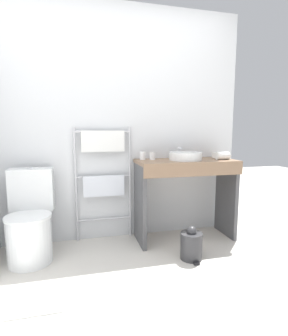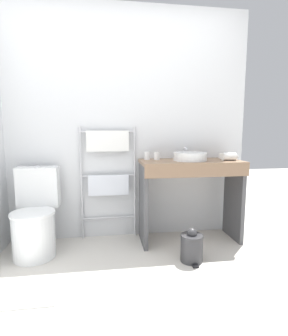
{
  "view_description": "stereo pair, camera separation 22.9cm",
  "coord_description": "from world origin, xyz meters",
  "px_view_note": "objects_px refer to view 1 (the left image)",
  "views": [
    {
      "loc": [
        -0.43,
        -1.32,
        1.14
      ],
      "look_at": [
        0.12,
        0.88,
        0.83
      ],
      "focal_mm": 28.0,
      "sensor_mm": 36.0,
      "label": 1
    },
    {
      "loc": [
        -0.21,
        -1.36,
        1.14
      ],
      "look_at": [
        0.12,
        0.88,
        0.83
      ],
      "focal_mm": 28.0,
      "sensor_mm": 36.0,
      "label": 2
    }
  ],
  "objects_px": {
    "towel_radiator": "(103,168)",
    "hair_dryer": "(222,156)",
    "sink_basin": "(185,156)",
    "toilet": "(30,222)",
    "cup_near_wall": "(143,156)",
    "cup_near_edge": "(152,156)",
    "trash_bin": "(191,245)"
  },
  "relations": [
    {
      "from": "towel_radiator",
      "to": "hair_dryer",
      "type": "distance_m",
      "value": 1.25
    },
    {
      "from": "sink_basin",
      "to": "toilet",
      "type": "bearing_deg",
      "value": -177.48
    },
    {
      "from": "cup_near_wall",
      "to": "cup_near_edge",
      "type": "xyz_separation_m",
      "value": [
        0.1,
        -0.03,
        -0.0
      ]
    },
    {
      "from": "toilet",
      "to": "hair_dryer",
      "type": "bearing_deg",
      "value": 0.42
    },
    {
      "from": "cup_near_wall",
      "to": "sink_basin",
      "type": "bearing_deg",
      "value": -19.53
    },
    {
      "from": "hair_dryer",
      "to": "trash_bin",
      "type": "height_order",
      "value": "hair_dryer"
    },
    {
      "from": "cup_near_wall",
      "to": "toilet",
      "type": "bearing_deg",
      "value": -168.87
    },
    {
      "from": "hair_dryer",
      "to": "towel_radiator",
      "type": "bearing_deg",
      "value": 168.11
    },
    {
      "from": "sink_basin",
      "to": "cup_near_edge",
      "type": "relative_size",
      "value": 4.24
    },
    {
      "from": "toilet",
      "to": "cup_near_wall",
      "type": "xyz_separation_m",
      "value": [
        1.09,
        0.21,
        0.55
      ]
    },
    {
      "from": "cup_near_edge",
      "to": "hair_dryer",
      "type": "distance_m",
      "value": 0.73
    },
    {
      "from": "hair_dryer",
      "to": "cup_near_edge",
      "type": "bearing_deg",
      "value": 166.6
    },
    {
      "from": "sink_basin",
      "to": "trash_bin",
      "type": "height_order",
      "value": "sink_basin"
    },
    {
      "from": "toilet",
      "to": "trash_bin",
      "type": "bearing_deg",
      "value": -14.57
    },
    {
      "from": "cup_near_wall",
      "to": "hair_dryer",
      "type": "bearing_deg",
      "value": -13.9
    },
    {
      "from": "towel_radiator",
      "to": "cup_near_wall",
      "type": "bearing_deg",
      "value": -7.78
    },
    {
      "from": "towel_radiator",
      "to": "trash_bin",
      "type": "height_order",
      "value": "towel_radiator"
    },
    {
      "from": "sink_basin",
      "to": "cup_near_edge",
      "type": "bearing_deg",
      "value": 159.87
    },
    {
      "from": "toilet",
      "to": "cup_near_wall",
      "type": "relative_size",
      "value": 9.66
    },
    {
      "from": "cup_near_wall",
      "to": "trash_bin",
      "type": "distance_m",
      "value": 1.01
    },
    {
      "from": "cup_near_wall",
      "to": "trash_bin",
      "type": "height_order",
      "value": "cup_near_wall"
    },
    {
      "from": "trash_bin",
      "to": "toilet",
      "type": "bearing_deg",
      "value": 165.43
    },
    {
      "from": "toilet",
      "to": "cup_near_edge",
      "type": "xyz_separation_m",
      "value": [
        1.19,
        0.18,
        0.55
      ]
    },
    {
      "from": "toilet",
      "to": "hair_dryer",
      "type": "distance_m",
      "value": 1.98
    },
    {
      "from": "sink_basin",
      "to": "trash_bin",
      "type": "bearing_deg",
      "value": -104.11
    },
    {
      "from": "cup_near_edge",
      "to": "hair_dryer",
      "type": "bearing_deg",
      "value": -13.4
    },
    {
      "from": "sink_basin",
      "to": "cup_near_wall",
      "type": "relative_size",
      "value": 3.99
    },
    {
      "from": "hair_dryer",
      "to": "cup_near_wall",
      "type": "bearing_deg",
      "value": 166.1
    },
    {
      "from": "towel_radiator",
      "to": "trash_bin",
      "type": "distance_m",
      "value": 1.15
    },
    {
      "from": "cup_near_wall",
      "to": "trash_bin",
      "type": "bearing_deg",
      "value": -61.85
    },
    {
      "from": "toilet",
      "to": "towel_radiator",
      "type": "relative_size",
      "value": 0.68
    },
    {
      "from": "cup_near_wall",
      "to": "towel_radiator",
      "type": "bearing_deg",
      "value": 172.22
    }
  ]
}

